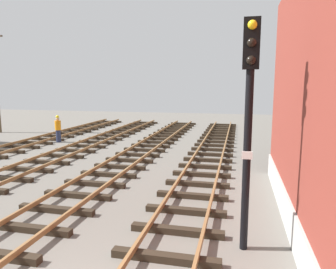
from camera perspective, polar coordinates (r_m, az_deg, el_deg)
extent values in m
cube|color=#2D2319|center=(7.54, -0.47, -21.48)|extent=(2.50, 0.24, 0.18)
cube|color=#2D2319|center=(8.71, 1.67, -17.06)|extent=(2.50, 0.24, 0.18)
cube|color=#2D2319|center=(9.93, 3.23, -13.68)|extent=(2.50, 0.24, 0.18)
cube|color=#2D2319|center=(11.18, 4.41, -11.05)|extent=(2.50, 0.24, 0.18)
cube|color=#2D2319|center=(12.45, 5.34, -8.95)|extent=(2.50, 0.24, 0.18)
cube|color=#2D2319|center=(13.73, 6.09, -7.23)|extent=(2.50, 0.24, 0.18)
cube|color=#2D2319|center=(15.03, 6.70, -5.81)|extent=(2.50, 0.24, 0.18)
cube|color=#2D2319|center=(16.34, 7.21, -4.62)|extent=(2.50, 0.24, 0.18)
cube|color=#2D2319|center=(17.66, 7.65, -3.60)|extent=(2.50, 0.24, 0.18)
cube|color=#2D2319|center=(18.98, 8.03, -2.73)|extent=(2.50, 0.24, 0.18)
cube|color=#2D2319|center=(20.31, 8.35, -1.97)|extent=(2.50, 0.24, 0.18)
cube|color=#2D2319|center=(21.64, 8.64, -1.30)|extent=(2.50, 0.24, 0.18)
cube|color=#2D2319|center=(22.97, 8.89, -0.71)|extent=(2.50, 0.24, 0.18)
cube|color=#2D2319|center=(24.30, 9.11, -0.18)|extent=(2.50, 0.24, 0.18)
cube|color=#2D2319|center=(25.64, 9.31, 0.29)|extent=(2.50, 0.24, 0.18)
cube|color=#2D2319|center=(26.98, 9.49, 0.71)|extent=(2.50, 0.24, 0.18)
cube|color=#2D2319|center=(28.32, 9.66, 1.10)|extent=(2.50, 0.24, 0.18)
cube|color=#2D2319|center=(29.66, 9.81, 1.45)|extent=(2.50, 0.24, 0.18)
cube|color=#2D2319|center=(31.01, 9.94, 1.77)|extent=(2.50, 0.24, 0.18)
cube|color=#2D2319|center=(9.59, -23.94, -15.33)|extent=(2.50, 0.24, 0.18)
cube|color=#2D2319|center=(10.59, -19.58, -12.73)|extent=(2.50, 0.24, 0.18)
cube|color=#2D2319|center=(11.65, -16.05, -10.55)|extent=(2.50, 0.24, 0.18)
cube|color=#2D2319|center=(12.76, -13.17, -8.70)|extent=(2.50, 0.24, 0.18)
cube|color=#2D2319|center=(13.90, -10.78, -7.14)|extent=(2.50, 0.24, 0.18)
cube|color=#2D2319|center=(15.08, -8.76, -5.81)|extent=(2.50, 0.24, 0.18)
cube|color=#2D2319|center=(16.28, -7.05, -4.67)|extent=(2.50, 0.24, 0.18)
cube|color=#2D2319|center=(17.50, -5.59, -3.68)|extent=(2.50, 0.24, 0.18)
cube|color=#2D2319|center=(18.73, -4.31, -2.82)|extent=(2.50, 0.24, 0.18)
cube|color=#2D2319|center=(19.97, -3.20, -2.07)|extent=(2.50, 0.24, 0.18)
cube|color=#2D2319|center=(21.23, -2.21, -1.40)|extent=(2.50, 0.24, 0.18)
cube|color=#2D2319|center=(22.49, -1.34, -0.81)|extent=(2.50, 0.24, 0.18)
cube|color=#2D2319|center=(23.75, -0.56, -0.28)|extent=(2.50, 0.24, 0.18)
cube|color=#2D2319|center=(25.03, 0.14, 0.20)|extent=(2.50, 0.24, 0.18)
cube|color=#2D2319|center=(26.31, 0.77, 0.63)|extent=(2.50, 0.24, 0.18)
cube|color=#2D2319|center=(27.59, 1.35, 1.02)|extent=(2.50, 0.24, 0.18)
cube|color=#2D2319|center=(28.88, 1.87, 1.37)|extent=(2.50, 0.24, 0.18)
cube|color=#2D2319|center=(30.17, 2.35, 1.70)|extent=(2.50, 0.24, 0.18)
cube|color=#2D2319|center=(31.46, 2.79, 1.99)|extent=(2.50, 0.24, 0.18)
cube|color=#2D2319|center=(14.74, -27.40, -7.08)|extent=(2.50, 0.24, 0.18)
cube|color=#2D2319|center=(15.81, -24.08, -5.81)|extent=(2.50, 0.24, 0.18)
cube|color=#2D2319|center=(16.93, -21.20, -4.68)|extent=(2.50, 0.24, 0.18)
cube|color=#2D2319|center=(18.10, -18.69, -3.69)|extent=(2.50, 0.24, 0.18)
cube|color=#2D2319|center=(19.30, -16.49, -2.82)|extent=(2.50, 0.24, 0.18)
cube|color=#2D2319|center=(20.53, -14.55, -2.04)|extent=(2.50, 0.24, 0.18)
cube|color=#2D2319|center=(21.78, -12.84, -1.35)|extent=(2.50, 0.24, 0.18)
cube|color=#2D2319|center=(23.05, -11.32, -0.74)|extent=(2.50, 0.24, 0.18)
cube|color=#2D2319|center=(24.34, -9.95, -0.19)|extent=(2.50, 0.24, 0.18)
cube|color=#2D2319|center=(25.65, -8.73, 0.31)|extent=(2.50, 0.24, 0.18)
cube|color=#2D2319|center=(26.96, -7.62, 0.75)|extent=(2.50, 0.24, 0.18)
cube|color=#2D2319|center=(28.29, -6.62, 1.16)|extent=(2.50, 0.24, 0.18)
cube|color=#2D2319|center=(29.62, -5.70, 1.52)|extent=(2.50, 0.24, 0.18)
cube|color=#2D2319|center=(30.97, -4.87, 1.86)|extent=(2.50, 0.24, 0.18)
cube|color=#2D2319|center=(32.32, -4.10, 2.17)|extent=(2.50, 0.24, 0.18)
cube|color=#2D2319|center=(20.71, -27.41, -2.68)|extent=(2.50, 0.24, 0.18)
cube|color=#2D2319|center=(21.76, -25.07, -1.99)|extent=(2.50, 0.24, 0.18)
cube|color=#2D2319|center=(22.85, -22.94, -1.36)|extent=(2.50, 0.24, 0.18)
cube|color=#2D2319|center=(23.98, -21.02, -0.79)|extent=(2.50, 0.24, 0.18)
cube|color=#2D2319|center=(25.13, -19.27, -0.28)|extent=(2.50, 0.24, 0.18)
cube|color=#2D2319|center=(26.30, -17.67, 0.20)|extent=(2.50, 0.24, 0.18)
cube|color=#2D2319|center=(27.49, -16.21, 0.63)|extent=(2.50, 0.24, 0.18)
cube|color=#2D2319|center=(28.70, -14.87, 1.03)|extent=(2.50, 0.24, 0.18)
cube|color=#2D2319|center=(29.93, -13.65, 1.39)|extent=(2.50, 0.24, 0.18)
cube|color=#2D2319|center=(31.17, -12.51, 1.72)|extent=(2.50, 0.24, 0.18)
cube|color=#2D2319|center=(32.42, -11.47, 2.03)|extent=(2.50, 0.24, 0.18)
cube|color=#2D2319|center=(33.68, -10.50, 2.32)|extent=(2.50, 0.24, 0.18)
cylinder|color=black|center=(7.52, 14.08, -5.03)|extent=(0.18, 0.18, 4.25)
cube|color=black|center=(7.36, 14.90, 15.64)|extent=(0.36, 0.24, 1.10)
sphere|color=yellow|center=(7.24, 15.07, 18.69)|extent=(0.20, 0.20, 0.20)
sphere|color=black|center=(7.18, 14.95, 15.81)|extent=(0.20, 0.20, 0.20)
sphere|color=black|center=(7.15, 14.83, 12.89)|extent=(0.20, 0.20, 0.20)
cube|color=white|center=(7.34, 14.16, -3.68)|extent=(0.24, 0.03, 0.18)
cylinder|color=#262D4C|center=(22.91, -19.26, -0.28)|extent=(0.32, 0.32, 0.85)
cylinder|color=orange|center=(22.81, -19.35, 1.58)|extent=(0.40, 0.40, 0.65)
sphere|color=tan|center=(22.76, -19.41, 2.69)|extent=(0.24, 0.24, 0.24)
sphere|color=yellow|center=(22.75, -19.43, 3.04)|extent=(0.22, 0.22, 0.22)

